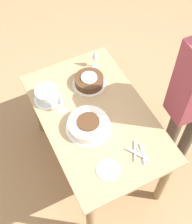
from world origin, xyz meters
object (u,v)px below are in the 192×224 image
at_px(cake_center_white, 88,125).
at_px(cake_front_chocolate, 89,81).
at_px(cake_back_decorated, 47,95).
at_px(wine_glass_far, 60,99).
at_px(wine_glass_near, 95,54).

distance_m(cake_center_white, cake_front_chocolate, 0.43).
relative_size(cake_center_white, cake_back_decorated, 1.56).
height_order(cake_center_white, wine_glass_far, wine_glass_far).
bearing_deg(cake_front_chocolate, cake_center_white, 153.53).
distance_m(cake_front_chocolate, wine_glass_near, 0.23).
height_order(cake_front_chocolate, cake_back_decorated, cake_back_decorated).
bearing_deg(cake_back_decorated, wine_glass_near, -72.94).
relative_size(cake_front_chocolate, wine_glass_near, 1.38).
distance_m(cake_back_decorated, wine_glass_near, 0.53).
xyz_separation_m(cake_center_white, cake_back_decorated, (0.39, 0.18, 0.01)).
height_order(cake_center_white, cake_back_decorated, cake_back_decorated).
bearing_deg(cake_front_chocolate, wine_glass_far, 116.41).
height_order(cake_back_decorated, wine_glass_near, wine_glass_near).
xyz_separation_m(cake_front_chocolate, wine_glass_far, (-0.15, 0.31, 0.12)).
xyz_separation_m(cake_front_chocolate, cake_back_decorated, (0.00, 0.37, 0.02)).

